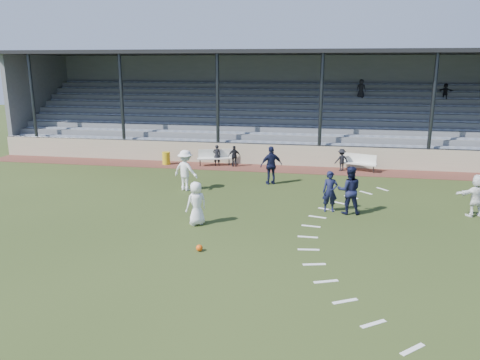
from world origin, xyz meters
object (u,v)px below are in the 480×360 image
trash_bin (166,158)px  player_white_lead (196,203)px  bench_left (215,156)px  bench_right (358,161)px  football (199,248)px  player_navy_lead (330,192)px

trash_bin → player_white_lead: 10.94m
bench_left → player_white_lead: 10.31m
bench_right → trash_bin: size_ratio=2.75×
football → player_white_lead: size_ratio=0.13×
bench_right → player_white_lead: bearing=-104.3°
bench_left → trash_bin: (-2.92, -0.25, -0.20)m
bench_left → player_navy_lead: (6.57, -7.65, 0.25)m
bench_right → trash_bin: bearing=-160.5°
trash_bin → bench_left: bearing=4.8°
player_white_lead → trash_bin: bearing=-107.8°
bench_left → player_white_lead: bearing=-98.9°
player_navy_lead → football: bearing=-135.5°
bench_left → bench_right: bearing=-18.3°
bench_left → bench_right: (8.17, 0.01, 0.00)m
player_white_lead → player_navy_lead: 5.49m
bench_left → football: (2.45, -12.61, -0.48)m
bench_right → player_navy_lead: player_navy_lead is taller
bench_right → football: size_ratio=9.39×
trash_bin → player_white_lead: bearing=-65.1°
bench_right → player_navy_lead: bearing=-83.6°
bench_right → football: 13.87m
trash_bin → player_white_lead: player_white_lead is taller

